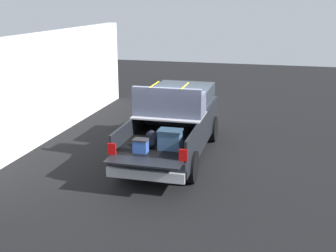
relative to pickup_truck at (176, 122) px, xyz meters
name	(u,v)px	position (x,y,z in m)	size (l,w,h in m)	color
ground_plane	(173,156)	(-0.37, 0.00, -0.96)	(40.00, 40.00, 0.00)	black
pickup_truck	(176,122)	(0.00, 0.00, 0.00)	(6.05, 2.06, 2.23)	black
building_facade	(53,84)	(0.94, 4.53, 0.78)	(11.47, 0.36, 3.48)	white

